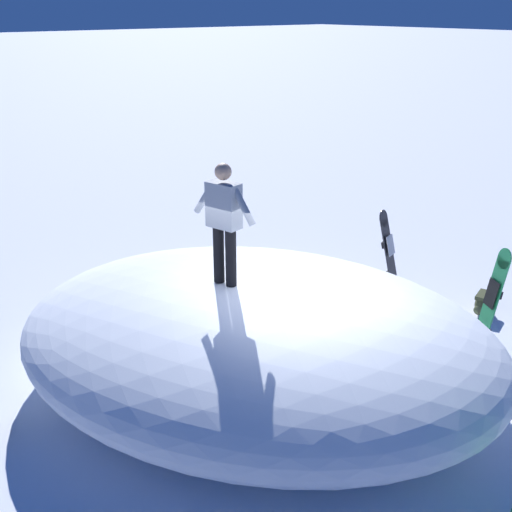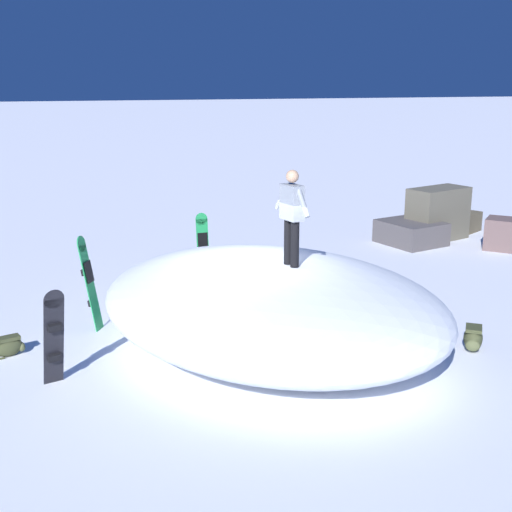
{
  "view_description": "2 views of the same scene",
  "coord_description": "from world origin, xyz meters",
  "px_view_note": "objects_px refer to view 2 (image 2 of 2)",
  "views": [
    {
      "loc": [
        -4.98,
        -5.3,
        4.8
      ],
      "look_at": [
        -0.75,
        -0.14,
        2.13
      ],
      "focal_mm": 44.29,
      "sensor_mm": 36.0,
      "label": 1
    },
    {
      "loc": [
        3.06,
        10.79,
        4.49
      ],
      "look_at": [
        -0.08,
        0.37,
        1.59
      ],
      "focal_mm": 47.78,
      "sensor_mm": 36.0,
      "label": 2
    }
  ],
  "objects_px": {
    "snowboard_secondary_upright": "(54,336)",
    "backpack_far": "(9,346)",
    "snowboard_tertiary_upright": "(89,282)",
    "snowboard_primary_upright": "(203,249)",
    "backpack_near": "(473,338)",
    "snowboarder_standing": "(292,212)"
  },
  "relations": [
    {
      "from": "backpack_near",
      "to": "snowboard_primary_upright",
      "type": "bearing_deg",
      "value": -54.06
    },
    {
      "from": "backpack_far",
      "to": "snowboard_tertiary_upright",
      "type": "bearing_deg",
      "value": -147.29
    },
    {
      "from": "snowboarder_standing",
      "to": "backpack_near",
      "type": "bearing_deg",
      "value": 162.03
    },
    {
      "from": "backpack_far",
      "to": "snowboard_primary_upright",
      "type": "bearing_deg",
      "value": -143.38
    },
    {
      "from": "snowboarder_standing",
      "to": "snowboard_tertiary_upright",
      "type": "relative_size",
      "value": 0.9
    },
    {
      "from": "snowboard_tertiary_upright",
      "to": "backpack_near",
      "type": "relative_size",
      "value": 2.7
    },
    {
      "from": "snowboard_secondary_upright",
      "to": "snowboard_tertiary_upright",
      "type": "height_order",
      "value": "snowboard_tertiary_upright"
    },
    {
      "from": "snowboarder_standing",
      "to": "snowboard_primary_upright",
      "type": "relative_size",
      "value": 0.97
    },
    {
      "from": "backpack_far",
      "to": "snowboard_secondary_upright",
      "type": "bearing_deg",
      "value": 117.2
    },
    {
      "from": "snowboarder_standing",
      "to": "backpack_far",
      "type": "xyz_separation_m",
      "value": [
        4.54,
        -1.04,
        -2.18
      ]
    },
    {
      "from": "snowboard_tertiary_upright",
      "to": "backpack_far",
      "type": "relative_size",
      "value": 2.51
    },
    {
      "from": "snowboard_primary_upright",
      "to": "backpack_near",
      "type": "distance_m",
      "value": 6.08
    },
    {
      "from": "backpack_near",
      "to": "backpack_far",
      "type": "distance_m",
      "value": 7.73
    },
    {
      "from": "snowboard_primary_upright",
      "to": "backpack_near",
      "type": "bearing_deg",
      "value": 125.94
    },
    {
      "from": "snowboarder_standing",
      "to": "snowboard_tertiary_upright",
      "type": "bearing_deg",
      "value": -31.37
    },
    {
      "from": "snowboarder_standing",
      "to": "backpack_far",
      "type": "relative_size",
      "value": 2.26
    },
    {
      "from": "snowboard_primary_upright",
      "to": "backpack_far",
      "type": "bearing_deg",
      "value": 36.62
    },
    {
      "from": "snowboarder_standing",
      "to": "backpack_far",
      "type": "bearing_deg",
      "value": -12.86
    },
    {
      "from": "snowboard_secondary_upright",
      "to": "backpack_near",
      "type": "height_order",
      "value": "snowboard_secondary_upright"
    },
    {
      "from": "snowboarder_standing",
      "to": "snowboard_secondary_upright",
      "type": "height_order",
      "value": "snowboarder_standing"
    },
    {
      "from": "snowboard_secondary_upright",
      "to": "backpack_far",
      "type": "distance_m",
      "value": 1.73
    },
    {
      "from": "snowboard_tertiary_upright",
      "to": "backpack_far",
      "type": "xyz_separation_m",
      "value": [
        1.38,
        0.89,
        -0.73
      ]
    }
  ]
}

